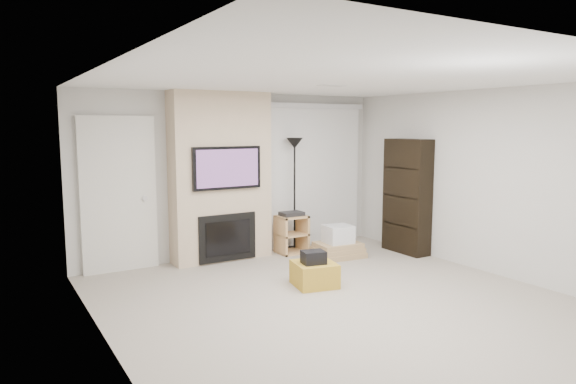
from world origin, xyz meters
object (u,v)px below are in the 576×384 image
ottoman (314,274)px  floor_lamp (295,162)px  av_stand (292,231)px  box_stack (338,245)px  bookshelf (407,196)px

ottoman → floor_lamp: (0.80, 1.76, 1.28)m
av_stand → box_stack: 0.77m
ottoman → av_stand: size_ratio=0.76×
box_stack → bookshelf: (1.11, -0.31, 0.71)m
ottoman → bookshelf: bearing=17.2°
bookshelf → av_stand: bearing=150.6°
ottoman → box_stack: size_ratio=0.64×
ottoman → box_stack: 1.50m
box_stack → av_stand: bearing=129.4°
bookshelf → box_stack: bearing=164.3°
box_stack → bookshelf: 1.36m
ottoman → bookshelf: size_ratio=0.28×
floor_lamp → box_stack: (0.32, -0.76, -1.24)m
floor_lamp → bookshelf: floor_lamp is taller
ottoman → bookshelf: bookshelf is taller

